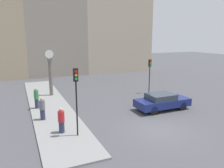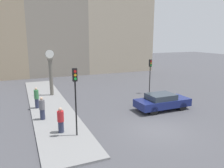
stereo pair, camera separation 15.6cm
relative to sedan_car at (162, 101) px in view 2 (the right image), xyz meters
The scene contains 10 objects.
ground_plane 4.38m from the sedan_car, 129.41° to the right, with size 120.00×120.00×0.00m, color #47474C.
sidewalk_corner 10.00m from the sedan_car, 148.34° to the left, with size 3.21×21.15×0.12m, color gray.
building_row 22.34m from the sedan_car, 95.96° to the left, with size 28.43×5.00×14.49m.
sedan_car is the anchor object (origin of this frame).
traffic_light_near 8.42m from the sedan_car, 163.99° to the right, with size 0.26×0.24×4.08m.
traffic_light_far 5.87m from the sedan_car, 67.83° to the left, with size 0.26×0.24×3.63m.
street_clock 11.30m from the sedan_car, 134.16° to the left, with size 0.89×0.46×4.62m.
pedestrian_grey_jacket 9.49m from the sedan_car, behind, with size 0.41×0.41×1.65m.
pedestrian_red_top 8.70m from the sedan_car, behind, with size 0.40×0.40×1.61m.
pedestrian_green_hoodie 10.42m from the sedan_car, 156.42° to the left, with size 0.37×0.37×1.75m.
Camera 2 is at (-7.91, -10.99, 5.91)m, focal length 35.00 mm.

